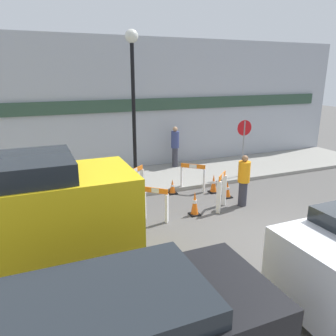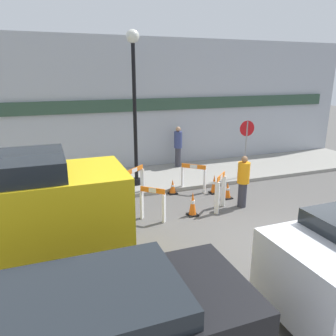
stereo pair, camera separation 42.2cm
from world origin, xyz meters
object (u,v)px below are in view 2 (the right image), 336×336
Objects in this scene: stop_sign at (246,140)px; person_pedestrian at (178,145)px; streetlamp_post at (134,89)px; person_worker at (243,180)px.

stop_sign is 3.00m from person_pedestrian.
streetlamp_post reaches higher than person_pedestrian.
stop_sign is 2.89m from person_worker.
person_pedestrian is (-0.34, 4.55, 0.20)m from person_worker.
person_worker is 4.56m from person_pedestrian.
streetlamp_post is at bearing -14.08° from person_worker.
stop_sign reaches higher than person_pedestrian.
person_pedestrian is at bearing -52.96° from person_worker.
person_worker is (-1.58, -2.30, -0.74)m from stop_sign.
stop_sign is at bearing 162.32° from person_pedestrian.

